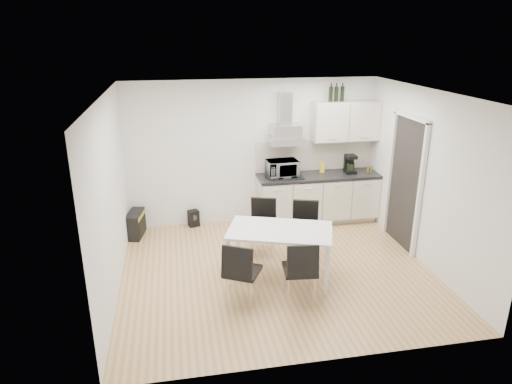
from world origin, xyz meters
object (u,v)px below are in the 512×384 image
(kitchenette, at_px, (319,178))
(chair_near_left, at_px, (243,272))
(dining_table, at_px, (280,235))
(chair_near_right, at_px, (300,270))
(chair_far_left, at_px, (262,228))
(chair_far_right, at_px, (305,230))
(floor_speaker, at_px, (194,218))
(guitar_amp, at_px, (136,224))

(kitchenette, bearing_deg, chair_near_left, -126.33)
(dining_table, bearing_deg, chair_near_right, -60.28)
(chair_far_left, xyz_separation_m, chair_far_right, (0.64, -0.22, 0.00))
(kitchenette, height_order, floor_speaker, kitchenette)
(kitchenette, relative_size, chair_near_left, 2.86)
(chair_far_right, relative_size, guitar_amp, 1.57)
(dining_table, distance_m, chair_far_right, 0.81)
(chair_far_right, xyz_separation_m, chair_near_right, (-0.42, -1.20, 0.00))
(dining_table, xyz_separation_m, floor_speaker, (-1.12, 2.07, -0.52))
(chair_near_left, bearing_deg, kitchenette, 81.79)
(chair_near_left, height_order, floor_speaker, chair_near_left)
(kitchenette, distance_m, chair_far_right, 1.54)
(dining_table, relative_size, chair_far_right, 1.85)
(chair_far_right, distance_m, guitar_amp, 2.95)
(chair_far_right, bearing_deg, floor_speaker, -25.65)
(guitar_amp, bearing_deg, kitchenette, 11.93)
(chair_near_right, xyz_separation_m, guitar_amp, (-2.24, 2.45, -0.22))
(chair_far_right, xyz_separation_m, floor_speaker, (-1.65, 1.51, -0.29))
(chair_far_left, height_order, chair_near_left, same)
(chair_near_left, xyz_separation_m, chair_near_right, (0.74, -0.09, 0.00))
(chair_far_left, bearing_deg, kitchenette, -120.36)
(chair_near_right, distance_m, guitar_amp, 3.33)
(guitar_amp, distance_m, floor_speaker, 1.04)
(chair_near_right, xyz_separation_m, floor_speaker, (-1.23, 2.70, -0.29))
(dining_table, height_order, chair_near_left, chair_near_left)
(chair_far_right, bearing_deg, chair_far_left, -2.38)
(chair_near_left, bearing_deg, floor_speaker, 128.90)
(chair_near_left, distance_m, floor_speaker, 2.68)
(kitchenette, xyz_separation_m, chair_far_left, (-1.28, -1.12, -0.39))
(dining_table, distance_m, chair_near_left, 0.85)
(chair_far_right, bearing_deg, dining_table, 63.23)
(chair_near_right, bearing_deg, guitar_amp, 138.41)
(chair_far_left, relative_size, floor_speaker, 2.95)
(floor_speaker, bearing_deg, chair_far_right, -60.75)
(chair_near_right, bearing_deg, dining_table, 106.56)
(dining_table, xyz_separation_m, chair_near_left, (-0.62, -0.54, -0.23))
(kitchenette, height_order, dining_table, kitchenette)
(chair_far_left, height_order, chair_near_right, same)
(chair_near_left, bearing_deg, guitar_amp, 150.54)
(kitchenette, relative_size, dining_table, 1.55)
(dining_table, distance_m, chair_far_left, 0.83)
(dining_table, distance_m, chair_near_right, 0.68)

